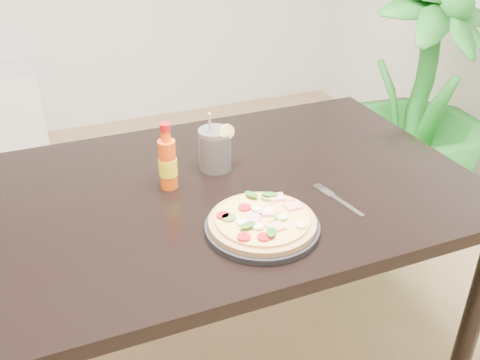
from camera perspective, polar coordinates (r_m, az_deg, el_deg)
name	(u,v)px	position (r m, az deg, el deg)	size (l,w,h in m)	color
dining_table	(224,210)	(1.54, -1.69, -3.19)	(1.40, 0.90, 0.75)	black
plate	(262,227)	(1.31, 2.38, -5.06)	(0.28, 0.28, 0.02)	black
pizza	(263,221)	(1.30, 2.44, -4.34)	(0.26, 0.26, 0.03)	#B67D51
hot_sauce_bottle	(168,163)	(1.47, -7.71, 1.84)	(0.05, 0.05, 0.19)	#EC510D
cola_cup	(215,150)	(1.56, -2.69, 3.21)	(0.10, 0.09, 0.18)	black
fork	(337,199)	(1.45, 10.28, -2.00)	(0.05, 0.19, 0.00)	silver
houseplant	(420,99)	(2.61, 18.62, 8.14)	(0.68, 0.68, 1.22)	#1E7322
plant_pot	(403,192)	(2.82, 17.01, -1.26)	(0.28, 0.28, 0.22)	brown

